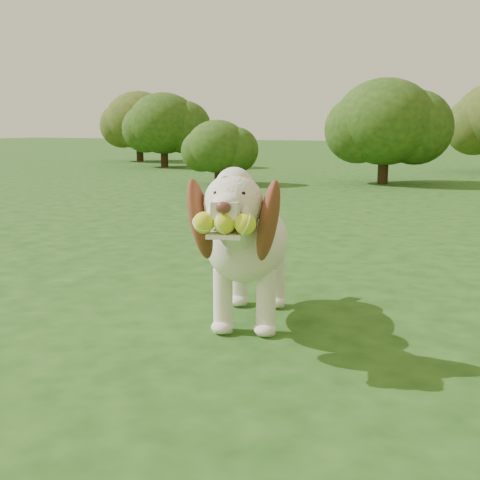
% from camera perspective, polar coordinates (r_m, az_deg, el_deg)
% --- Properties ---
extents(ground, '(80.00, 80.00, 0.00)m').
position_cam_1_polar(ground, '(2.92, -5.23, -9.99)').
color(ground, '#1A3F12').
rests_on(ground, ground).
extents(dog, '(0.68, 1.30, 0.86)m').
position_cam_1_polar(dog, '(3.10, 0.81, 0.04)').
color(dog, white).
rests_on(dog, ground).
extents(shrub_a, '(1.11, 1.11, 1.15)m').
position_cam_1_polar(shrub_a, '(10.84, -2.16, 8.85)').
color(shrub_a, '#382314').
rests_on(shrub_a, ground).
extents(shrub_b, '(1.81, 1.81, 1.88)m').
position_cam_1_polar(shrub_b, '(11.25, 13.59, 10.83)').
color(shrub_b, '#382314').
rests_on(shrub_b, ground).
extents(shrub_e, '(1.80, 1.80, 1.87)m').
position_cam_1_polar(shrub_e, '(15.58, -7.25, 10.91)').
color(shrub_e, '#382314').
rests_on(shrub_e, ground).
extents(shrub_g, '(1.98, 1.98, 2.05)m').
position_cam_1_polar(shrub_g, '(18.31, -9.56, 11.14)').
color(shrub_g, '#382314').
rests_on(shrub_g, ground).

